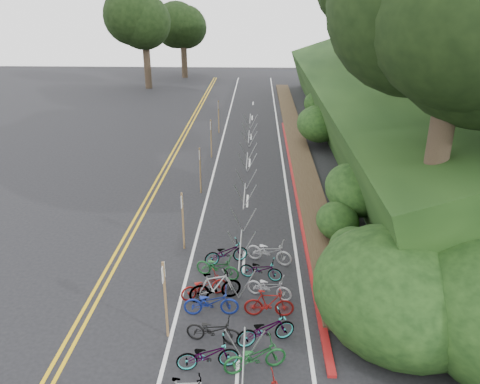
% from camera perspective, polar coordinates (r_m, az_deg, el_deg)
% --- Properties ---
extents(ground, '(120.00, 120.00, 0.00)m').
position_cam_1_polar(ground, '(15.71, -11.82, -15.68)').
color(ground, black).
rests_on(ground, ground).
extents(road_markings, '(7.47, 80.00, 0.01)m').
position_cam_1_polar(road_markings, '(24.19, -4.95, -0.90)').
color(road_markings, gold).
rests_on(road_markings, ground).
extents(red_curb, '(0.25, 28.00, 0.10)m').
position_cam_1_polar(red_curb, '(25.85, 6.78, 0.70)').
color(red_curb, maroon).
rests_on(red_curb, ground).
extents(embankment, '(14.30, 48.14, 9.11)m').
position_cam_1_polar(embankment, '(33.11, 18.86, 9.10)').
color(embankment, black).
rests_on(embankment, ground).
extents(bike_rack_front, '(1.14, 2.99, 1.16)m').
position_cam_1_polar(bike_rack_front, '(12.59, 0.40, -21.50)').
color(bike_rack_front, '#95979A').
rests_on(bike_rack_front, ground).
extents(bike_racks_rest, '(1.14, 23.00, 1.17)m').
position_cam_1_polar(bike_racks_rest, '(26.42, 0.85, 3.22)').
color(bike_racks_rest, '#95979A').
rests_on(bike_racks_rest, ground).
extents(signpost_near, '(0.08, 0.40, 2.62)m').
position_cam_1_polar(signpost_near, '(14.31, -9.12, -12.30)').
color(signpost_near, brown).
rests_on(signpost_near, ground).
extents(signposts_rest, '(0.08, 18.40, 2.50)m').
position_cam_1_polar(signposts_rest, '(27.34, -4.15, 5.11)').
color(signposts_rest, brown).
rests_on(signposts_rest, ground).
extents(bike_front, '(1.25, 1.75, 0.88)m').
position_cam_1_polar(bike_front, '(16.46, -4.43, -11.35)').
color(bike_front, maroon).
rests_on(bike_front, ground).
extents(bike_valet, '(3.12, 8.94, 1.10)m').
position_cam_1_polar(bike_valet, '(15.48, -0.16, -13.59)').
color(bike_valet, slate).
rests_on(bike_valet, ground).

